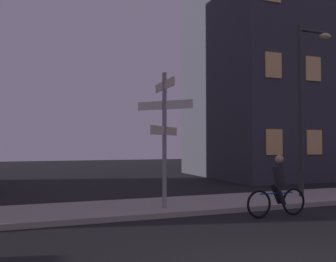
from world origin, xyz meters
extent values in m
cube|color=#9E9991|center=(0.00, 6.24, 0.07)|extent=(40.00, 2.58, 0.14)
cylinder|color=gray|center=(0.07, 5.65, 2.02)|extent=(0.12, 0.12, 3.76)
cube|color=beige|center=(0.07, 5.65, 3.55)|extent=(0.03, 1.50, 0.24)
cube|color=white|center=(0.07, 5.65, 2.98)|extent=(1.21, 1.21, 0.24)
cube|color=beige|center=(0.07, 5.65, 2.27)|extent=(1.20, 1.20, 0.24)
cylinder|color=#2D2D30|center=(5.15, 6.10, 3.06)|extent=(0.16, 0.16, 5.85)
cylinder|color=#2D2D30|center=(5.72, 6.10, 5.84)|extent=(1.14, 0.10, 0.10)
ellipsoid|color=#F9E099|center=(6.29, 6.10, 5.74)|extent=(0.44, 0.28, 0.20)
torus|color=black|center=(2.09, 4.13, 0.36)|extent=(0.72, 0.07, 0.72)
torus|color=black|center=(3.19, 4.14, 0.36)|extent=(0.72, 0.07, 0.72)
cylinder|color=#1959A5|center=(2.64, 4.13, 0.61)|extent=(1.00, 0.06, 0.04)
cylinder|color=#26262D|center=(2.74, 4.13, 1.08)|extent=(0.46, 0.33, 0.61)
sphere|color=tan|center=(2.74, 4.13, 1.50)|extent=(0.22, 0.22, 0.22)
cylinder|color=black|center=(2.69, 4.04, 0.58)|extent=(0.34, 0.12, 0.55)
cylinder|color=black|center=(2.69, 4.22, 0.58)|extent=(0.34, 0.12, 0.55)
cube|color=#383842|center=(10.60, 14.33, 6.91)|extent=(9.39, 8.38, 13.82)
cube|color=#F2C672|center=(7.08, 10.11, 2.00)|extent=(0.90, 0.06, 1.20)
cube|color=#F2C672|center=(9.43, 10.11, 2.00)|extent=(0.90, 0.06, 1.20)
cube|color=#F2C672|center=(7.08, 10.11, 5.61)|extent=(0.90, 0.06, 1.20)
cube|color=#F2C672|center=(9.43, 10.11, 5.61)|extent=(0.90, 0.06, 1.20)
camera|label=1|loc=(-3.28, -3.66, 1.88)|focal=38.07mm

